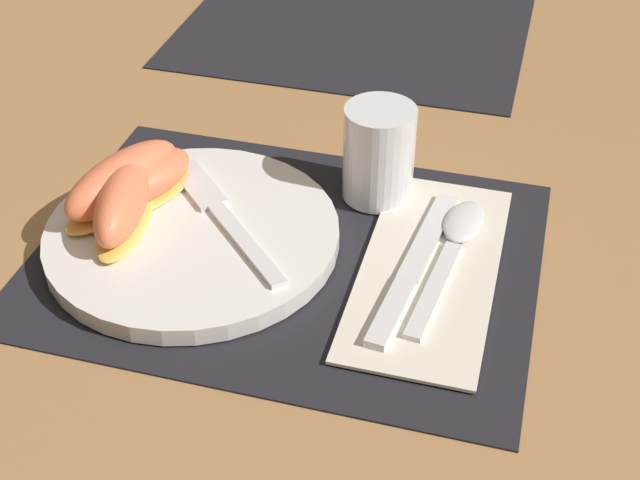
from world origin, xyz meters
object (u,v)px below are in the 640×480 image
(juice_glass, at_px, (379,158))
(citrus_wedge_0, at_px, (144,180))
(spoon, at_px, (456,239))
(citrus_wedge_2, at_px, (123,205))
(knife, at_px, (413,269))
(plate, at_px, (193,235))
(fork, at_px, (219,211))
(citrus_wedge_1, at_px, (123,183))

(juice_glass, distance_m, citrus_wedge_0, 0.21)
(spoon, bearing_deg, citrus_wedge_2, -166.88)
(knife, bearing_deg, citrus_wedge_2, -175.95)
(spoon, xyz_separation_m, citrus_wedge_0, (-0.28, -0.02, 0.02))
(plate, distance_m, fork, 0.03)
(citrus_wedge_2, bearing_deg, spoon, 13.12)
(knife, relative_size, citrus_wedge_2, 1.66)
(citrus_wedge_0, xyz_separation_m, citrus_wedge_1, (-0.01, -0.01, 0.01))
(fork, xyz_separation_m, citrus_wedge_2, (-0.07, -0.03, 0.02))
(juice_glass, height_order, citrus_wedge_1, juice_glass)
(juice_glass, height_order, knife, juice_glass)
(plate, xyz_separation_m, knife, (0.19, 0.01, -0.00))
(knife, bearing_deg, juice_glass, 116.93)
(knife, height_order, citrus_wedge_2, citrus_wedge_2)
(juice_glass, bearing_deg, fork, -144.55)
(juice_glass, bearing_deg, plate, -140.63)
(spoon, relative_size, citrus_wedge_1, 1.32)
(knife, distance_m, citrus_wedge_1, 0.26)
(juice_glass, distance_m, citrus_wedge_1, 0.23)
(spoon, relative_size, fork, 1.22)
(knife, distance_m, fork, 0.18)
(citrus_wedge_0, bearing_deg, citrus_wedge_1, -130.44)
(knife, height_order, citrus_wedge_0, citrus_wedge_0)
(knife, bearing_deg, plate, -177.43)
(citrus_wedge_1, relative_size, citrus_wedge_2, 1.13)
(plate, distance_m, juice_glass, 0.18)
(plate, distance_m, citrus_wedge_2, 0.06)
(plate, relative_size, fork, 1.65)
(knife, xyz_separation_m, spoon, (0.03, 0.05, 0.00))
(citrus_wedge_2, bearing_deg, fork, 25.80)
(juice_glass, relative_size, citrus_wedge_0, 0.76)
(knife, distance_m, citrus_wedge_2, 0.25)
(citrus_wedge_0, height_order, citrus_wedge_1, citrus_wedge_1)
(juice_glass, relative_size, fork, 0.59)
(citrus_wedge_1, bearing_deg, fork, 3.57)
(citrus_wedge_0, bearing_deg, juice_glass, 21.65)
(spoon, relative_size, citrus_wedge_2, 1.49)
(fork, bearing_deg, knife, -5.63)
(plate, xyz_separation_m, citrus_wedge_1, (-0.07, 0.02, 0.03))
(knife, xyz_separation_m, citrus_wedge_1, (-0.26, 0.01, 0.03))
(citrus_wedge_0, height_order, citrus_wedge_2, citrus_wedge_2)
(citrus_wedge_0, distance_m, citrus_wedge_1, 0.02)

